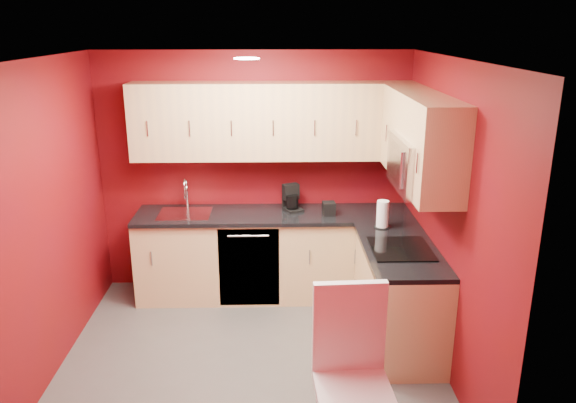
{
  "coord_description": "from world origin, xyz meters",
  "views": [
    {
      "loc": [
        0.21,
        -4.2,
        2.75
      ],
      "look_at": [
        0.33,
        0.55,
        1.23
      ],
      "focal_mm": 35.0,
      "sensor_mm": 36.0,
      "label": 1
    }
  ],
  "objects_px": {
    "coffee_maker": "(293,198)",
    "napkin_holder": "(329,208)",
    "dining_chair": "(354,383)",
    "microwave": "(420,164)",
    "sink": "(185,210)",
    "paper_towel": "(383,214)"
  },
  "relations": [
    {
      "from": "microwave",
      "to": "dining_chair",
      "type": "distance_m",
      "value": 1.89
    },
    {
      "from": "coffee_maker",
      "to": "dining_chair",
      "type": "xyz_separation_m",
      "value": [
        0.3,
        -2.46,
        -0.45
      ]
    },
    {
      "from": "paper_towel",
      "to": "dining_chair",
      "type": "relative_size",
      "value": 0.22
    },
    {
      "from": "sink",
      "to": "coffee_maker",
      "type": "distance_m",
      "value": 1.1
    },
    {
      "from": "microwave",
      "to": "coffee_maker",
      "type": "bearing_deg",
      "value": 133.16
    },
    {
      "from": "microwave",
      "to": "napkin_holder",
      "type": "height_order",
      "value": "microwave"
    },
    {
      "from": "microwave",
      "to": "dining_chair",
      "type": "relative_size",
      "value": 0.64
    },
    {
      "from": "microwave",
      "to": "sink",
      "type": "bearing_deg",
      "value": 154.4
    },
    {
      "from": "microwave",
      "to": "coffee_maker",
      "type": "relative_size",
      "value": 2.83
    },
    {
      "from": "sink",
      "to": "coffee_maker",
      "type": "relative_size",
      "value": 1.94
    },
    {
      "from": "sink",
      "to": "coffee_maker",
      "type": "xyz_separation_m",
      "value": [
        1.1,
        0.06,
        0.1
      ]
    },
    {
      "from": "coffee_maker",
      "to": "sink",
      "type": "bearing_deg",
      "value": 158.89
    },
    {
      "from": "dining_chair",
      "to": "napkin_holder",
      "type": "bearing_deg",
      "value": 85.92
    },
    {
      "from": "microwave",
      "to": "napkin_holder",
      "type": "distance_m",
      "value": 1.32
    },
    {
      "from": "microwave",
      "to": "paper_towel",
      "type": "distance_m",
      "value": 0.84
    },
    {
      "from": "microwave",
      "to": "coffee_maker",
      "type": "xyz_separation_m",
      "value": [
        -1.0,
        1.06,
        -0.62
      ]
    },
    {
      "from": "coffee_maker",
      "to": "dining_chair",
      "type": "distance_m",
      "value": 2.52
    },
    {
      "from": "sink",
      "to": "dining_chair",
      "type": "distance_m",
      "value": 2.8
    },
    {
      "from": "coffee_maker",
      "to": "napkin_holder",
      "type": "relative_size",
      "value": 2.03
    },
    {
      "from": "microwave",
      "to": "paper_towel",
      "type": "xyz_separation_m",
      "value": [
        -0.18,
        0.54,
        -0.62
      ]
    },
    {
      "from": "sink",
      "to": "dining_chair",
      "type": "relative_size",
      "value": 0.44
    },
    {
      "from": "sink",
      "to": "paper_towel",
      "type": "xyz_separation_m",
      "value": [
        1.92,
        -0.46,
        0.1
      ]
    }
  ]
}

